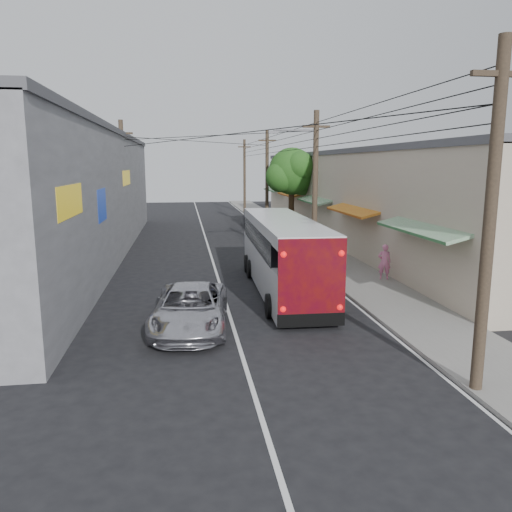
% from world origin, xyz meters
% --- Properties ---
extents(ground, '(120.00, 120.00, 0.00)m').
position_xyz_m(ground, '(0.00, 0.00, 0.00)').
color(ground, black).
rests_on(ground, ground).
extents(sidewalk, '(3.00, 80.00, 0.12)m').
position_xyz_m(sidewalk, '(6.50, 20.00, 0.06)').
color(sidewalk, slate).
rests_on(sidewalk, ground).
extents(building_right, '(7.09, 40.00, 6.25)m').
position_xyz_m(building_right, '(10.99, 22.00, 3.15)').
color(building_right, '#BFB197').
rests_on(building_right, ground).
extents(building_left, '(7.20, 36.00, 7.25)m').
position_xyz_m(building_left, '(-8.50, 18.00, 3.65)').
color(building_left, gray).
rests_on(building_left, ground).
extents(utility_poles, '(11.80, 45.28, 8.00)m').
position_xyz_m(utility_poles, '(3.13, 20.33, 4.13)').
color(utility_poles, '#473828').
rests_on(utility_poles, ground).
extents(street_tree, '(4.40, 4.00, 6.60)m').
position_xyz_m(street_tree, '(6.87, 26.02, 4.67)').
color(street_tree, '#3F2B19').
rests_on(street_tree, ground).
extents(coach_bus, '(2.67, 10.78, 3.09)m').
position_xyz_m(coach_bus, '(2.57, 8.21, 1.60)').
color(coach_bus, white).
rests_on(coach_bus, ground).
extents(jeepney, '(2.83, 5.29, 1.41)m').
position_xyz_m(jeepney, '(-1.40, 3.65, 0.71)').
color(jeepney, silver).
rests_on(jeepney, ground).
extents(parked_suv, '(2.72, 5.96, 1.69)m').
position_xyz_m(parked_suv, '(4.60, 13.00, 0.85)').
color(parked_suv, '#A1A1A9').
rests_on(parked_suv, ground).
extents(parked_car_mid, '(2.10, 4.91, 1.66)m').
position_xyz_m(parked_car_mid, '(4.60, 26.00, 0.83)').
color(parked_car_mid, '#2A292F').
rests_on(parked_car_mid, ground).
extents(parked_car_far, '(1.74, 4.55, 1.48)m').
position_xyz_m(parked_car_far, '(4.57, 30.80, 0.74)').
color(parked_car_far, black).
rests_on(parked_car_far, ground).
extents(pedestrian_near, '(0.69, 0.56, 1.62)m').
position_xyz_m(pedestrian_near, '(7.52, 9.17, 0.93)').
color(pedestrian_near, pink).
rests_on(pedestrian_near, sidewalk).
extents(pedestrian_far, '(1.04, 0.93, 1.78)m').
position_xyz_m(pedestrian_far, '(5.51, 12.03, 1.01)').
color(pedestrian_far, '#93B9D6').
rests_on(pedestrian_far, sidewalk).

